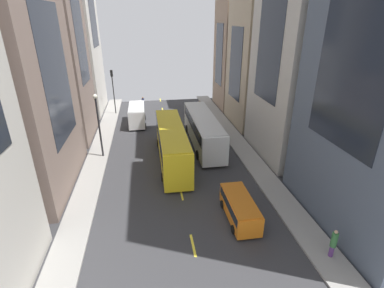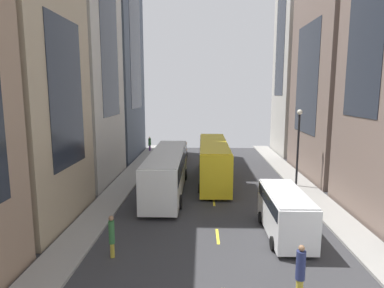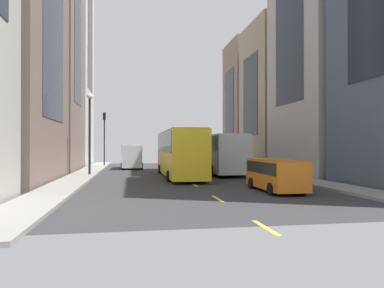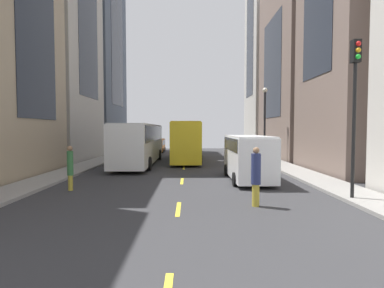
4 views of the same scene
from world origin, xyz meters
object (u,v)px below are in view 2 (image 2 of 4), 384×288
object	(u,v)px
pedestrian_crossing_mid	(150,144)
pedestrian_crossing_near	(300,271)
city_bus_white	(167,168)
car_orange_0	(179,150)
pedestrian_walking_far	(112,235)
streetcar_yellow	(214,158)
delivery_van_white	(285,210)

from	to	relation	value
pedestrian_crossing_mid	pedestrian_crossing_near	xyz separation A→B (m)	(10.94, -31.92, 0.05)
city_bus_white	car_orange_0	size ratio (longest dim) A/B	2.66
pedestrian_crossing_near	pedestrian_crossing_mid	bearing A→B (deg)	90.69
city_bus_white	pedestrian_walking_far	bearing A→B (deg)	-98.40
streetcar_yellow	car_orange_0	size ratio (longest dim) A/B	2.64
car_orange_0	pedestrian_crossing_near	world-z (taller)	pedestrian_crossing_near
city_bus_white	streetcar_yellow	distance (m)	5.34
pedestrian_crossing_mid	pedestrian_walking_far	world-z (taller)	pedestrian_walking_far
delivery_van_white	pedestrian_walking_far	bearing A→B (deg)	-162.97
city_bus_white	car_orange_0	distance (m)	13.66
pedestrian_crossing_mid	pedestrian_crossing_near	size ratio (longest dim) A/B	0.84
car_orange_0	pedestrian_crossing_mid	distance (m)	6.17
delivery_van_white	pedestrian_walking_far	xyz separation A→B (m)	(-9.10, -2.79, -0.33)
pedestrian_crossing_mid	pedestrian_walking_far	bearing A→B (deg)	76.86
streetcar_yellow	pedestrian_crossing_mid	world-z (taller)	streetcar_yellow
city_bus_white	pedestrian_crossing_near	xyz separation A→B (m)	(6.65, -13.88, -0.80)
streetcar_yellow	car_orange_0	xyz separation A→B (m)	(-3.86, 9.94, -1.12)
streetcar_yellow	pedestrian_crossing_mid	size ratio (longest dim) A/B	6.44
delivery_van_white	pedestrian_crossing_mid	distance (m)	28.61
delivery_van_white	streetcar_yellow	bearing A→B (deg)	107.25
city_bus_white	pedestrian_crossing_mid	world-z (taller)	city_bus_white
streetcar_yellow	car_orange_0	world-z (taller)	streetcar_yellow
streetcar_yellow	pedestrian_walking_far	bearing A→B (deg)	-110.68
streetcar_yellow	delivery_van_white	distance (m)	12.26
delivery_van_white	car_orange_0	size ratio (longest dim) A/B	1.23
pedestrian_crossing_mid	pedestrian_walking_far	distance (m)	28.98
city_bus_white	pedestrian_crossing_mid	distance (m)	18.57
streetcar_yellow	pedestrian_crossing_near	bearing A→B (deg)	-80.99
car_orange_0	pedestrian_walking_far	world-z (taller)	pedestrian_walking_far
city_bus_white	pedestrian_crossing_near	distance (m)	15.41
city_bus_white	pedestrian_crossing_near	size ratio (longest dim) A/B	5.46
pedestrian_walking_far	car_orange_0	bearing A→B (deg)	-138.92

